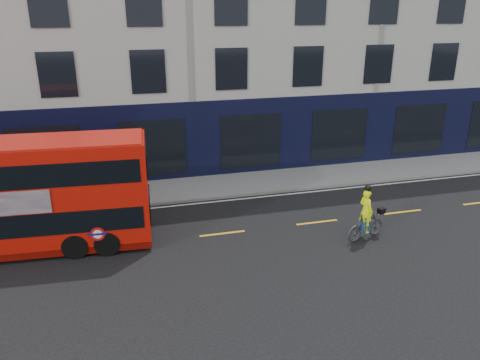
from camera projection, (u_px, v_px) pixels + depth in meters
name	position (u px, v px, depth m)	size (l,w,h in m)	color
ground	(232.00, 252.00, 16.94)	(120.00, 120.00, 0.00)	black
pavement	(200.00, 187.00, 22.81)	(60.00, 3.00, 0.12)	gray
kerb	(205.00, 199.00, 21.45)	(60.00, 0.12, 0.13)	slate
building_terrace	(175.00, 23.00, 26.06)	(50.00, 10.07, 15.00)	#A3A19A
road_edge_line	(207.00, 203.00, 21.20)	(58.00, 0.10, 0.01)	silver
lane_dashes	(222.00, 234.00, 18.30)	(58.00, 0.12, 0.01)	gold
bus	(4.00, 197.00, 16.36)	(10.21, 2.94, 4.06)	#BF1107
cyclist	(366.00, 221.00, 17.66)	(1.86, 0.98, 2.21)	#45484A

